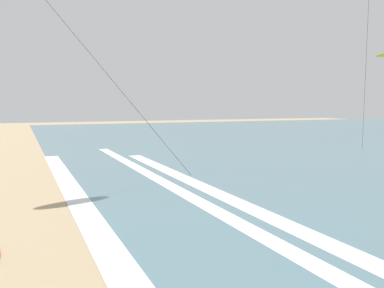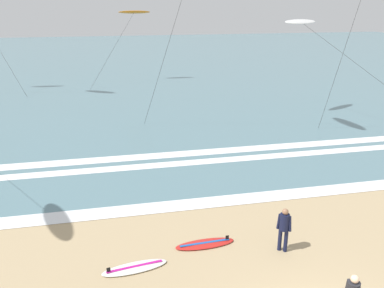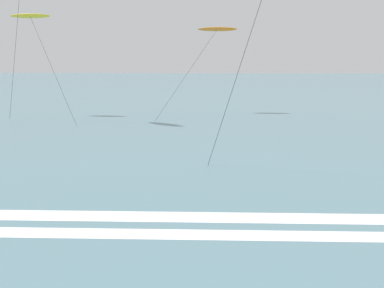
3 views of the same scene
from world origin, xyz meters
TOP-DOWN VIEW (x-y plane):
  - ocean_surface at (0.00, 52.29)m, footprint 140.00×90.00m
  - wave_foam_mid_break at (-1.39, 12.17)m, footprint 50.21×0.73m
  - wave_foam_outer_break at (-1.59, 13.53)m, footprint 39.08×0.89m
  - kite_yellow_high_left at (-16.46, 33.88)m, footprint 5.86×4.11m
  - kite_orange_mid_center at (-2.04, 36.02)m, footprint 6.46×3.95m

SIDE VIEW (x-z plane):
  - ocean_surface at x=0.00m, z-range 0.00..0.01m
  - wave_foam_mid_break at x=-1.39m, z-range 0.01..0.02m
  - wave_foam_outer_break at x=-1.59m, z-range 0.01..0.02m
  - kite_orange_mid_center at x=-2.04m, z-range 3.37..10.60m
  - kite_yellow_high_left at x=-16.46m, z-range 3.82..11.96m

